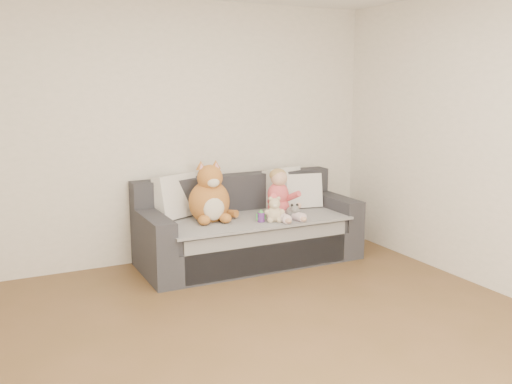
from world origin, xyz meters
TOP-DOWN VIEW (x-y plane):
  - room_shell at (0.00, 0.42)m, footprint 5.00×5.00m
  - sofa at (0.68, 2.06)m, footprint 2.20×0.94m
  - cushion_left at (0.02, 2.31)m, footprint 0.51×0.38m
  - cushion_right_back at (1.23, 2.30)m, footprint 0.49×0.32m
  - cushion_right_front at (1.38, 2.15)m, footprint 0.42×0.25m
  - toddler at (0.96, 1.88)m, footprint 0.35×0.49m
  - plush_cat at (0.26, 2.02)m, footprint 0.49×0.42m
  - teddy_bear at (0.81, 1.72)m, footprint 0.19×0.16m
  - plush_cow at (1.02, 1.74)m, footprint 0.13×0.20m
  - sippy_cup at (0.68, 1.76)m, footprint 0.11×0.08m

SIDE VIEW (x-z plane):
  - sofa at x=0.68m, z-range -0.12..0.73m
  - sippy_cup at x=0.68m, z-range 0.48..0.60m
  - plush_cow at x=1.02m, z-range 0.46..0.62m
  - teddy_bear at x=0.81m, z-range 0.45..0.70m
  - cushion_right_front at x=1.38m, z-range 0.47..0.84m
  - toddler at x=0.96m, z-range 0.43..0.92m
  - cushion_right_back at x=1.23m, z-range 0.47..0.90m
  - cushion_left at x=0.02m, z-range 0.47..0.91m
  - plush_cat at x=0.26m, z-range 0.39..1.01m
  - room_shell at x=0.00m, z-range -1.20..3.80m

